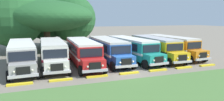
# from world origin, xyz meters

# --- Properties ---
(ground_plane) EXTENTS (220.00, 220.00, 0.00)m
(ground_plane) POSITION_xyz_m (0.00, 0.00, 0.00)
(ground_plane) COLOR slate
(foreground_grass_strip) EXTENTS (80.00, 8.56, 0.01)m
(foreground_grass_strip) POSITION_xyz_m (0.00, -6.47, 0.00)
(foreground_grass_strip) COLOR #4C7538
(foreground_grass_strip) RESTS_ON ground_plane
(parked_bus_slot_0) EXTENTS (3.22, 10.92, 2.82)m
(parked_bus_slot_0) POSITION_xyz_m (-9.84, 5.57, 1.58)
(parked_bus_slot_0) COLOR #9E9993
(parked_bus_slot_0) RESTS_ON ground_plane
(parked_bus_slot_1) EXTENTS (2.88, 10.86, 2.82)m
(parked_bus_slot_1) POSITION_xyz_m (-6.62, 5.85, 1.58)
(parked_bus_slot_1) COLOR silver
(parked_bus_slot_1) RESTS_ON ground_plane
(parked_bus_slot_2) EXTENTS (2.91, 10.87, 2.82)m
(parked_bus_slot_2) POSITION_xyz_m (-3.28, 5.21, 1.58)
(parked_bus_slot_2) COLOR red
(parked_bus_slot_2) RESTS_ON ground_plane
(parked_bus_slot_3) EXTENTS (2.78, 10.85, 2.82)m
(parked_bus_slot_3) POSITION_xyz_m (0.07, 5.86, 1.58)
(parked_bus_slot_3) COLOR #23519E
(parked_bus_slot_3) RESTS_ON ground_plane
(parked_bus_slot_4) EXTENTS (3.37, 10.94, 2.82)m
(parked_bus_slot_4) POSITION_xyz_m (3.23, 5.61, 1.58)
(parked_bus_slot_4) COLOR teal
(parked_bus_slot_4) RESTS_ON ground_plane
(parked_bus_slot_5) EXTENTS (2.80, 10.85, 2.82)m
(parked_bus_slot_5) POSITION_xyz_m (6.72, 5.60, 1.58)
(parked_bus_slot_5) COLOR yellow
(parked_bus_slot_5) RESTS_ON ground_plane
(parked_bus_slot_6) EXTENTS (3.30, 10.93, 2.82)m
(parked_bus_slot_6) POSITION_xyz_m (9.60, 6.07, 1.58)
(parked_bus_slot_6) COLOR orange
(parked_bus_slot_6) RESTS_ON ground_plane
(curb_wheelstop_0) EXTENTS (2.00, 0.36, 0.15)m
(curb_wheelstop_0) POSITION_xyz_m (-9.79, -0.54, 0.07)
(curb_wheelstop_0) COLOR yellow
(curb_wheelstop_0) RESTS_ON ground_plane
(curb_wheelstop_1) EXTENTS (2.00, 0.36, 0.15)m
(curb_wheelstop_1) POSITION_xyz_m (-6.53, -0.54, 0.07)
(curb_wheelstop_1) COLOR yellow
(curb_wheelstop_1) RESTS_ON ground_plane
(curb_wheelstop_2) EXTENTS (2.00, 0.36, 0.15)m
(curb_wheelstop_2) POSITION_xyz_m (-3.26, -0.54, 0.07)
(curb_wheelstop_2) COLOR yellow
(curb_wheelstop_2) RESTS_ON ground_plane
(curb_wheelstop_3) EXTENTS (2.00, 0.36, 0.15)m
(curb_wheelstop_3) POSITION_xyz_m (0.00, -0.54, 0.07)
(curb_wheelstop_3) COLOR yellow
(curb_wheelstop_3) RESTS_ON ground_plane
(curb_wheelstop_4) EXTENTS (2.00, 0.36, 0.15)m
(curb_wheelstop_4) POSITION_xyz_m (3.26, -0.54, 0.07)
(curb_wheelstop_4) COLOR yellow
(curb_wheelstop_4) RESTS_ON ground_plane
(curb_wheelstop_5) EXTENTS (2.00, 0.36, 0.15)m
(curb_wheelstop_5) POSITION_xyz_m (6.53, -0.54, 0.07)
(curb_wheelstop_5) COLOR yellow
(curb_wheelstop_5) RESTS_ON ground_plane
(curb_wheelstop_6) EXTENTS (2.00, 0.36, 0.15)m
(curb_wheelstop_6) POSITION_xyz_m (9.79, -0.54, 0.07)
(curb_wheelstop_6) COLOR yellow
(curb_wheelstop_6) RESTS_ON ground_plane
(broad_shade_tree) EXTENTS (18.51, 16.58, 10.15)m
(broad_shade_tree) POSITION_xyz_m (-6.68, 19.60, 5.59)
(broad_shade_tree) COLOR brown
(broad_shade_tree) RESTS_ON ground_plane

